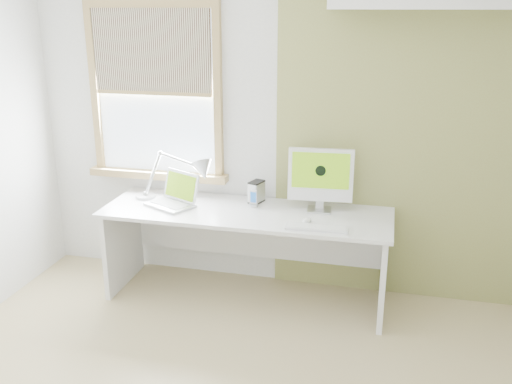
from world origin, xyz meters
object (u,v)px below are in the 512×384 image
(desk_lamp, at_px, (192,173))
(imac, at_px, (321,176))
(laptop, at_px, (175,197))
(external_drive, at_px, (256,192))
(desk, at_px, (248,232))

(desk_lamp, distance_m, imac, 1.05)
(laptop, height_order, imac, imac)
(imac, bearing_deg, laptop, -172.61)
(external_drive, distance_m, imac, 0.54)
(laptop, xyz_separation_m, imac, (1.12, 0.15, 0.21))
(external_drive, bearing_deg, desk_lamp, -179.96)
(desk_lamp, bearing_deg, imac, -3.03)
(desk, distance_m, desk_lamp, 0.66)
(external_drive, height_order, imac, imac)
(desk_lamp, height_order, external_drive, desk_lamp)
(laptop, bearing_deg, desk, 4.75)
(laptop, height_order, external_drive, laptop)
(desk, relative_size, external_drive, 12.63)
(desk, distance_m, laptop, 0.64)
(desk, xyz_separation_m, laptop, (-0.58, -0.05, 0.26))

